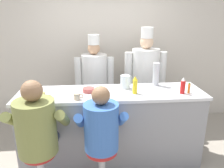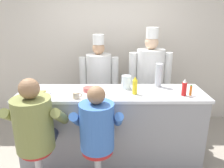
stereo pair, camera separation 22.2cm
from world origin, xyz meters
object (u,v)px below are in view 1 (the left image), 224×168
object	(u,v)px
cereal_bowl	(89,90)
diner_seated_blue	(101,130)
coffee_mug_tan	(77,96)
cup_stack_steel	(156,74)
hot_sauce_bottle_orange	(189,88)
ketchup_bottle_red	(183,86)
cook_in_whites_near	(95,80)
water_pitcher_clear	(125,82)
cook_in_whites_far	(145,77)
breakfast_plate	(41,94)
mustard_bottle_yellow	(135,85)
diner_seated_olive	(37,129)

from	to	relation	value
cereal_bowl	diner_seated_blue	size ratio (longest dim) A/B	0.12
coffee_mug_tan	cup_stack_steel	xyz separation A→B (m)	(1.09, 0.46, 0.13)
hot_sauce_bottle_orange	ketchup_bottle_red	bearing A→B (deg)	-178.49
cereal_bowl	cook_in_whites_near	bearing A→B (deg)	84.44
cereal_bowl	hot_sauce_bottle_orange	bearing A→B (deg)	-6.99
water_pitcher_clear	cup_stack_steel	size ratio (longest dim) A/B	0.55
cup_stack_steel	cook_in_whites_far	size ratio (longest dim) A/B	0.18
hot_sauce_bottle_orange	coffee_mug_tan	bearing A→B (deg)	-176.00
ketchup_bottle_red	cook_in_whites_far	distance (m)	1.01
breakfast_plate	cup_stack_steel	size ratio (longest dim) A/B	0.68
ketchup_bottle_red	hot_sauce_bottle_orange	size ratio (longest dim) A/B	1.60
cook_in_whites_near	cook_in_whites_far	bearing A→B (deg)	-5.55
breakfast_plate	cook_in_whites_near	xyz separation A→B (m)	(0.69, 0.95, -0.12)
mustard_bottle_yellow	hot_sauce_bottle_orange	world-z (taller)	mustard_bottle_yellow
breakfast_plate	diner_seated_olive	bearing A→B (deg)	-84.04
breakfast_plate	diner_seated_olive	world-z (taller)	diner_seated_olive
diner_seated_olive	diner_seated_blue	size ratio (longest dim) A/B	1.06
coffee_mug_tan	ketchup_bottle_red	bearing A→B (deg)	4.15
coffee_mug_tan	diner_seated_olive	bearing A→B (deg)	-140.88
cereal_bowl	diner_seated_blue	distance (m)	0.67
coffee_mug_tan	hot_sauce_bottle_orange	bearing A→B (deg)	4.00
cup_stack_steel	cook_in_whites_near	distance (m)	1.14
hot_sauce_bottle_orange	cook_in_whites_far	world-z (taller)	cook_in_whites_far
hot_sauce_bottle_orange	coffee_mug_tan	size ratio (longest dim) A/B	1.17
water_pitcher_clear	cook_in_whites_near	bearing A→B (deg)	118.49
breakfast_plate	diner_seated_blue	bearing A→B (deg)	-36.00
ketchup_bottle_red	breakfast_plate	xyz separation A→B (m)	(-1.82, 0.10, -0.09)
mustard_bottle_yellow	coffee_mug_tan	distance (m)	0.75
cup_stack_steel	cook_in_whites_near	xyz separation A→B (m)	(-0.88, 0.68, -0.27)
breakfast_plate	cereal_bowl	distance (m)	0.61
mustard_bottle_yellow	hot_sauce_bottle_orange	distance (m)	0.71
hot_sauce_bottle_orange	diner_seated_blue	distance (m)	1.28
water_pitcher_clear	breakfast_plate	bearing A→B (deg)	-171.03
water_pitcher_clear	cook_in_whites_near	xyz separation A→B (m)	(-0.42, 0.77, -0.20)
hot_sauce_bottle_orange	cook_in_whites_near	size ratio (longest dim) A/B	0.08
ketchup_bottle_red	cup_stack_steel	xyz separation A→B (m)	(-0.25, 0.36, 0.06)
hot_sauce_bottle_orange	cup_stack_steel	bearing A→B (deg)	133.20
ketchup_bottle_red	hot_sauce_bottle_orange	xyz separation A→B (m)	(0.09, 0.00, -0.04)
mustard_bottle_yellow	cook_in_whites_near	world-z (taller)	cook_in_whites_near
hot_sauce_bottle_orange	breakfast_plate	distance (m)	1.91
water_pitcher_clear	ketchup_bottle_red	bearing A→B (deg)	-21.08
cereal_bowl	water_pitcher_clear	bearing A→B (deg)	12.53
cereal_bowl	diner_seated_blue	world-z (taller)	diner_seated_blue
water_pitcher_clear	cup_stack_steel	distance (m)	0.47
ketchup_bottle_red	water_pitcher_clear	distance (m)	0.76
water_pitcher_clear	coffee_mug_tan	size ratio (longest dim) A/B	1.55
breakfast_plate	cook_in_whites_near	distance (m)	1.18
cup_stack_steel	diner_seated_blue	bearing A→B (deg)	-135.66
water_pitcher_clear	cook_in_whites_near	distance (m)	0.90
diner_seated_olive	diner_seated_blue	distance (m)	0.69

